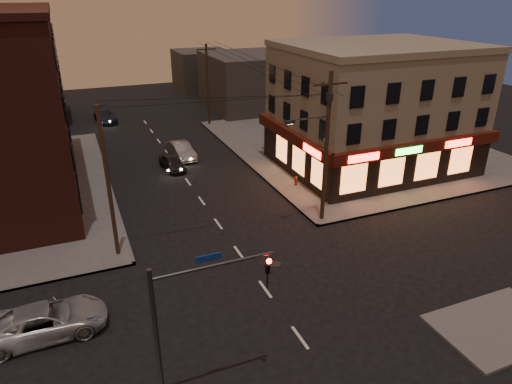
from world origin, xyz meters
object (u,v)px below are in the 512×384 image
sedan_far (105,116)px  fire_hydrant (296,180)px  suv_cross (46,321)px  sedan_near (172,163)px  sedan_mid (181,150)px

sedan_far → fire_hydrant: sedan_far is taller
fire_hydrant → suv_cross: bearing=-149.3°
suv_cross → sedan_near: size_ratio=1.43×
sedan_mid → sedan_far: sedan_mid is taller
sedan_near → sedan_mid: (1.46, 2.64, 0.11)m
sedan_far → fire_hydrant: 29.04m
suv_cross → sedan_near: 21.16m
sedan_far → fire_hydrant: bearing=-71.5°
suv_cross → sedan_mid: size_ratio=1.18×
sedan_near → fire_hydrant: bearing=-49.9°
suv_cross → sedan_mid: (11.62, 21.20, 0.00)m
suv_cross → sedan_far: 37.86m
sedan_near → sedan_mid: sedan_mid is taller
suv_cross → sedan_mid: sedan_mid is taller
sedan_far → sedan_mid: bearing=-78.0°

